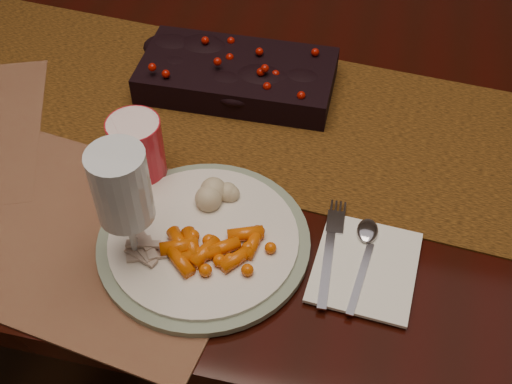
% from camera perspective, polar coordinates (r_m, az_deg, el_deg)
% --- Properties ---
extents(floor, '(5.00, 5.00, 0.00)m').
position_cam_1_polar(floor, '(1.69, 0.83, -12.41)').
color(floor, black).
rests_on(floor, ground).
extents(dining_table, '(1.80, 1.00, 0.75)m').
position_cam_1_polar(dining_table, '(1.38, 1.00, -4.56)').
color(dining_table, black).
rests_on(dining_table, floor).
extents(table_runner, '(1.84, 0.53, 0.00)m').
position_cam_1_polar(table_runner, '(1.10, -1.50, 7.39)').
color(table_runner, '#50330F').
rests_on(table_runner, dining_table).
extents(centerpiece, '(0.33, 0.17, 0.07)m').
position_cam_1_polar(centerpiece, '(1.12, -1.67, 10.63)').
color(centerpiece, black).
rests_on(centerpiece, table_runner).
extents(placemat_main, '(0.48, 0.38, 0.00)m').
position_cam_1_polar(placemat_main, '(0.93, -14.45, -3.96)').
color(placemat_main, olive).
rests_on(placemat_main, dining_table).
extents(dinner_plate, '(0.37, 0.37, 0.02)m').
position_cam_1_polar(dinner_plate, '(0.89, -4.66, -4.30)').
color(dinner_plate, white).
rests_on(dinner_plate, placemat_main).
extents(baby_carrots, '(0.13, 0.11, 0.02)m').
position_cam_1_polar(baby_carrots, '(0.86, -3.74, -4.93)').
color(baby_carrots, '#D15205').
rests_on(baby_carrots, dinner_plate).
extents(mashed_potatoes, '(0.08, 0.07, 0.04)m').
position_cam_1_polar(mashed_potatoes, '(0.92, -3.61, 0.26)').
color(mashed_potatoes, beige).
rests_on(mashed_potatoes, dinner_plate).
extents(turkey_shreds, '(0.07, 0.06, 0.01)m').
position_cam_1_polar(turkey_shreds, '(0.87, -9.76, -5.09)').
color(turkey_shreds, beige).
rests_on(turkey_shreds, dinner_plate).
extents(napkin, '(0.15, 0.17, 0.01)m').
position_cam_1_polar(napkin, '(0.88, 9.68, -6.56)').
color(napkin, white).
rests_on(napkin, placemat_main).
extents(fork, '(0.03, 0.17, 0.00)m').
position_cam_1_polar(fork, '(0.88, 6.50, -5.69)').
color(fork, silver).
rests_on(fork, napkin).
extents(spoon, '(0.05, 0.15, 0.00)m').
position_cam_1_polar(spoon, '(0.88, 9.47, -6.22)').
color(spoon, silver).
rests_on(spoon, napkin).
extents(red_cup, '(0.10, 0.10, 0.11)m').
position_cam_1_polar(red_cup, '(0.96, -10.49, 3.62)').
color(red_cup, '#B41825').
rests_on(red_cup, placemat_main).
extents(wine_glass, '(0.09, 0.09, 0.20)m').
position_cam_1_polar(wine_glass, '(0.82, -11.40, -1.80)').
color(wine_glass, silver).
rests_on(wine_glass, dining_table).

